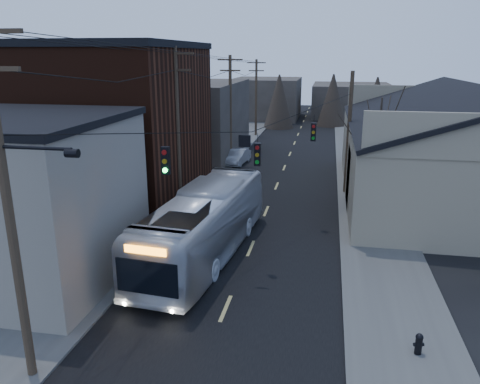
{
  "coord_description": "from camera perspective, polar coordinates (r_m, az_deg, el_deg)",
  "views": [
    {
      "loc": [
        3.55,
        -7.84,
        9.55
      ],
      "look_at": [
        -0.55,
        13.97,
        3.0
      ],
      "focal_mm": 35.0,
      "sensor_mm": 36.0,
      "label": 1
    }
  ],
  "objects": [
    {
      "name": "bus",
      "position": [
        22.64,
        -4.37,
        -3.92
      ],
      "size": [
        4.0,
        12.34,
        3.38
      ],
      "primitive_type": "imported",
      "rotation": [
        0.0,
        0.0,
        3.04
      ],
      "color": "silver",
      "rests_on": "ground"
    },
    {
      "name": "building_left_far",
      "position": [
        46.14,
        -5.95,
        8.83
      ],
      "size": [
        9.0,
        14.0,
        7.0
      ],
      "primitive_type": "cube",
      "color": "#35302A",
      "rests_on": "ground"
    },
    {
      "name": "parked_car",
      "position": [
        42.23,
        -0.31,
        4.31
      ],
      "size": [
        1.88,
        4.18,
        1.33
      ],
      "primitive_type": "imported",
      "rotation": [
        0.0,
        0.0,
        -0.12
      ],
      "color": "#98999F",
      "rests_on": "ground"
    },
    {
      "name": "building_far_right",
      "position": [
        78.23,
        13.38,
        10.85
      ],
      "size": [
        12.0,
        14.0,
        5.0
      ],
      "primitive_type": "cube",
      "color": "#35302A",
      "rests_on": "ground"
    },
    {
      "name": "sidewalk_right",
      "position": [
        39.12,
        14.65,
        1.87
      ],
      "size": [
        4.0,
        110.0,
        0.12
      ],
      "primitive_type": "cube",
      "color": "#474744",
      "rests_on": "ground"
    },
    {
      "name": "fire_hydrant",
      "position": [
        17.04,
        20.97,
        -16.81
      ],
      "size": [
        0.36,
        0.25,
        0.74
      ],
      "rotation": [
        0.0,
        0.0,
        0.21
      ],
      "color": "black",
      "rests_on": "sidewalk_right"
    },
    {
      "name": "utility_lines",
      "position": [
        32.99,
        -1.12,
        8.44
      ],
      "size": [
        11.24,
        45.28,
        10.5
      ],
      "color": "#382B1E",
      "rests_on": "ground"
    },
    {
      "name": "warehouse",
      "position": [
        34.85,
        26.19,
        3.41
      ],
      "size": [
        16.16,
        20.6,
        7.73
      ],
      "color": "gray",
      "rests_on": "ground"
    },
    {
      "name": "building_brick",
      "position": [
        31.29,
        -15.27,
        7.51
      ],
      "size": [
        10.0,
        12.0,
        10.0
      ],
      "primitive_type": "cube",
      "color": "black",
      "rests_on": "ground"
    },
    {
      "name": "building_clapboard",
      "position": [
        21.86,
        -24.96,
        -1.21
      ],
      "size": [
        8.0,
        8.0,
        7.0
      ],
      "primitive_type": "cube",
      "color": "gray",
      "rests_on": "ground"
    },
    {
      "name": "sidewalk_left",
      "position": [
        40.29,
        -4.11,
        2.78
      ],
      "size": [
        4.0,
        110.0,
        0.12
      ],
      "primitive_type": "cube",
      "color": "#474744",
      "rests_on": "ground"
    },
    {
      "name": "bare_tree",
      "position": [
        28.62,
        16.36,
        3.78
      ],
      "size": [
        0.4,
        0.4,
        7.2
      ],
      "primitive_type": "cone",
      "color": "black",
      "rests_on": "ground"
    },
    {
      "name": "building_far_left",
      "position": [
        73.75,
        3.23,
        11.33
      ],
      "size": [
        10.0,
        12.0,
        6.0
      ],
      "primitive_type": "cube",
      "color": "#35302A",
      "rests_on": "ground"
    },
    {
      "name": "road_surface",
      "position": [
        39.19,
        5.13,
        2.29
      ],
      "size": [
        9.0,
        110.0,
        0.02
      ],
      "primitive_type": "cube",
      "color": "black",
      "rests_on": "ground"
    }
  ]
}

